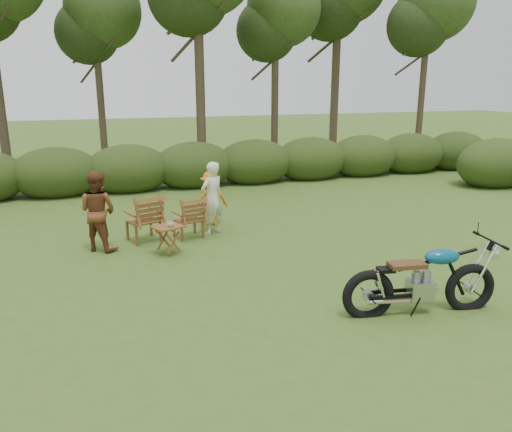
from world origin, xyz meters
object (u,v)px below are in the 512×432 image
object	(u,v)px
adult_a	(213,233)
child	(211,225)
lawn_chair_left	(145,240)
adult_b	(101,249)
side_table	(168,240)
motorcycle	(418,312)
cup	(170,224)
lawn_chair_right	(189,237)

from	to	relation	value
adult_a	child	bearing A→B (deg)	-129.46
lawn_chair_left	adult_b	bearing A→B (deg)	1.30
side_table	motorcycle	bearing A→B (deg)	-50.81
cup	adult_a	world-z (taller)	adult_a
adult_b	cup	bearing A→B (deg)	-171.83
side_table	child	size ratio (longest dim) A/B	0.45
adult_a	child	distance (m)	0.65
motorcycle	adult_a	bearing A→B (deg)	121.28
lawn_chair_left	child	size ratio (longest dim) A/B	0.79
cup	child	world-z (taller)	cup
lawn_chair_right	adult_b	size ratio (longest dim) A/B	0.57
side_table	cup	bearing A→B (deg)	-40.34
cup	child	size ratio (longest dim) A/B	0.10
lawn_chair_right	lawn_chair_left	distance (m)	0.91
lawn_chair_right	side_table	bearing A→B (deg)	44.87
motorcycle	child	bearing A→B (deg)	117.70
side_table	adult_b	distance (m)	1.44
motorcycle	lawn_chair_right	distance (m)	5.14
side_table	adult_a	size ratio (longest dim) A/B	0.36
cup	child	bearing A→B (deg)	54.93
lawn_chair_left	cup	size ratio (longest dim) A/B	7.94
side_table	adult_a	distance (m)	1.56
child	adult_b	bearing A→B (deg)	16.90
adult_a	child	xyz separation A→B (m)	(0.12, 0.63, 0.00)
lawn_chair_left	cup	world-z (taller)	cup
motorcycle	lawn_chair_right	xyz separation A→B (m)	(-2.38, 4.55, 0.00)
cup	adult_a	xyz separation A→B (m)	(1.08, 1.08, -0.61)
motorcycle	adult_b	distance (m)	6.01
child	motorcycle	bearing A→B (deg)	103.52
lawn_chair_right	child	size ratio (longest dim) A/B	0.71
motorcycle	lawn_chair_left	world-z (taller)	motorcycle
lawn_chair_right	cup	bearing A→B (deg)	48.14
adult_a	adult_b	bearing A→B (deg)	-20.43
motorcycle	lawn_chair_left	distance (m)	5.69
adult_a	adult_b	world-z (taller)	adult_a
lawn_chair_left	side_table	world-z (taller)	side_table
adult_b	lawn_chair_left	bearing A→B (deg)	-121.28
side_table	adult_b	xyz separation A→B (m)	(-1.21, 0.72, -0.28)
motorcycle	child	size ratio (longest dim) A/B	1.73
motorcycle	adult_b	bearing A→B (deg)	143.72
lawn_chair_right	lawn_chair_left	xyz separation A→B (m)	(-0.91, 0.10, 0.00)
lawn_chair_right	cup	xyz separation A→B (m)	(-0.53, -0.97, 0.61)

